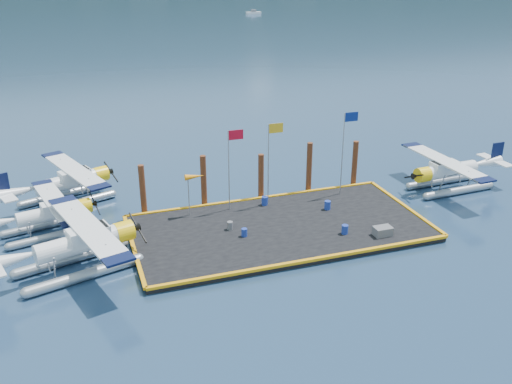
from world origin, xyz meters
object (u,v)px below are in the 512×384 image
seaplane_b (52,215)px  seaplane_d (448,173)px  seaplane_c (71,184)px  piling_1 (204,183)px  seaplane_a (83,245)px  drum_3 (244,232)px  flagpole_blue (346,141)px  crate (383,231)px  piling_3 (309,169)px  piling_4 (355,165)px  drum_0 (230,226)px  drum_4 (327,205)px  piling_0 (143,191)px  drum_5 (265,201)px  windsock (194,177)px  flagpole_yellow (271,152)px  flagpole_red (231,158)px  drum_1 (345,229)px  piling_2 (261,178)px

seaplane_b → seaplane_d: size_ratio=0.90×
seaplane_c → piling_1: (9.38, -4.46, 0.57)m
seaplane_a → drum_3: bearing=75.5°
flagpole_blue → drum_3: bearing=-154.8°
crate → piling_3: bearing=99.6°
seaplane_d → piling_4: 7.48m
drum_0 → drum_4: bearing=6.3°
crate → seaplane_d: bearing=32.9°
crate → piling_0: piling_0 is taller
drum_3 → drum_5: (2.98, 4.36, 0.04)m
crate → piling_4: (2.49, 8.89, 1.30)m
crate → drum_3: bearing=162.1°
seaplane_d → drum_5: 15.27m
piling_4 → seaplane_b: bearing=-178.4°
seaplane_c → flagpole_blue: 21.20m
drum_3 → drum_5: 5.29m
crate → drum_0: bearing=156.3°
drum_5 → piling_4: size_ratio=0.16×
piling_0 → piling_1: size_ratio=0.95×
seaplane_b → windsock: windsock is taller
drum_5 → piling_1: size_ratio=0.15×
flagpole_yellow → piling_0: (-9.20, 1.60, -2.51)m
drum_3 → flagpole_red: size_ratio=0.09×
piling_1 → flagpole_red: bearing=-43.2°
drum_5 → flagpole_blue: size_ratio=0.10×
drum_0 → drum_1: bearing=-23.5°
drum_4 → drum_5: 4.68m
crate → flagpole_blue: flagpole_blue is taller
flagpole_yellow → windsock: bearing=180.0°
drum_1 → piling_1: bearing=134.5°
seaplane_c → drum_4: 19.59m
flagpole_red → seaplane_a: bearing=-156.2°
windsock → piling_2: bearing=16.1°
piling_1 → windsock: bearing=-122.7°
drum_5 → piling_3: 4.83m
crate → piling_1: bearing=138.4°
piling_1 → drum_5: bearing=-21.9°
seaplane_a → flagpole_blue: bearing=87.4°
drum_5 → flagpole_red: (-2.50, 0.09, 3.67)m
drum_0 → drum_5: bearing=40.5°
drum_4 → flagpole_blue: bearing=44.2°
drum_1 → piling_2: size_ratio=0.16×
drum_3 → piling_4: bearing=28.2°
seaplane_d → windsock: size_ratio=3.11×
drum_5 → piling_3: piling_3 is taller
seaplane_b → drum_0: seaplane_b is taller
windsock → piling_1: size_ratio=0.74×
flagpole_yellow → piling_2: flagpole_yellow is taller
crate → flagpole_blue: size_ratio=0.19×
seaplane_a → piling_2: bearing=99.0°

